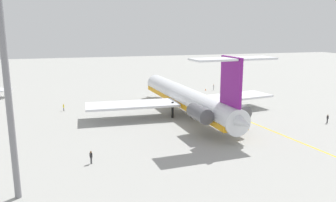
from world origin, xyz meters
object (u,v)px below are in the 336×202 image
at_px(ground_crew_starboard, 91,156).
at_px(light_mast, 6,77).
at_px(ground_crew_near_nose, 64,106).
at_px(ground_crew_near_tail, 214,86).
at_px(ground_crew_portside, 328,118).
at_px(safety_cone_nose, 206,89).
at_px(main_jetliner, 189,99).

height_order(ground_crew_starboard, light_mast, light_mast).
xyz_separation_m(ground_crew_near_nose, light_mast, (-40.21, 4.27, 12.39)).
distance_m(ground_crew_near_tail, light_mast, 73.82).
relative_size(ground_crew_near_tail, ground_crew_portside, 0.98).
relative_size(ground_crew_starboard, light_mast, 0.07).
relative_size(ground_crew_near_tail, ground_crew_starboard, 0.94).
height_order(ground_crew_near_nose, ground_crew_near_tail, ground_crew_near_tail).
bearing_deg(ground_crew_near_tail, ground_crew_near_nose, -131.96).
relative_size(safety_cone_nose, light_mast, 0.02).
bearing_deg(main_jetliner, ground_crew_near_nose, 60.59).
bearing_deg(safety_cone_nose, main_jetliner, 151.22).
height_order(ground_crew_near_tail, safety_cone_nose, ground_crew_near_tail).
relative_size(ground_crew_portside, ground_crew_starboard, 0.95).
height_order(main_jetliner, ground_crew_starboard, main_jetliner).
xyz_separation_m(ground_crew_portside, ground_crew_starboard, (-8.16, 45.97, 0.06)).
relative_size(main_jetliner, ground_crew_near_nose, 28.47).
distance_m(main_jetliner, light_mast, 42.13).
xyz_separation_m(ground_crew_near_nose, ground_crew_starboard, (-32.67, -4.11, 0.10)).
height_order(ground_crew_portside, ground_crew_starboard, ground_crew_starboard).
xyz_separation_m(ground_crew_near_nose, ground_crew_near_tail, (15.14, -42.98, 0.02)).
distance_m(main_jetliner, ground_crew_portside, 27.72).
bearing_deg(ground_crew_near_tail, ground_crew_starboard, -100.48).
distance_m(ground_crew_starboard, light_mast, 16.68).
bearing_deg(ground_crew_starboard, safety_cone_nose, 179.50).
bearing_deg(light_mast, safety_cone_nose, -38.87).
bearing_deg(ground_crew_portside, safety_cone_nose, 89.41).
distance_m(ground_crew_portside, light_mast, 57.91).
xyz_separation_m(main_jetliner, ground_crew_near_tail, (27.14, -17.49, -2.72)).
distance_m(ground_crew_portside, ground_crew_starboard, 46.69).
height_order(ground_crew_near_nose, safety_cone_nose, ground_crew_near_nose).
bearing_deg(light_mast, main_jetliner, -46.54).
bearing_deg(ground_crew_portside, ground_crew_starboard, 176.01).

